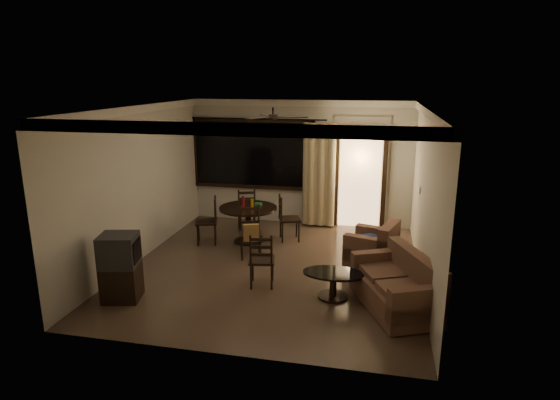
% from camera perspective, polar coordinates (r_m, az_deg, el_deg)
% --- Properties ---
extents(ground, '(5.50, 5.50, 0.00)m').
position_cam_1_polar(ground, '(8.39, -0.80, -8.23)').
color(ground, '#7F6651').
rests_on(ground, ground).
extents(room_shell, '(5.50, 6.70, 5.50)m').
position_cam_1_polar(room_shell, '(9.49, 5.06, 5.92)').
color(room_shell, beige).
rests_on(room_shell, ground).
extents(dining_table, '(1.17, 1.17, 0.95)m').
position_cam_1_polar(dining_table, '(9.52, -3.89, -1.76)').
color(dining_table, black).
rests_on(dining_table, ground).
extents(dining_chair_west, '(0.53, 0.53, 0.95)m').
position_cam_1_polar(dining_chair_west, '(9.60, -8.87, -3.60)').
color(dining_chair_west, black).
rests_on(dining_chair_west, ground).
extents(dining_chair_east, '(0.53, 0.53, 0.95)m').
position_cam_1_polar(dining_chair_east, '(9.67, 1.10, -3.29)').
color(dining_chair_east, black).
rests_on(dining_chair_east, ground).
extents(dining_chair_south, '(0.53, 0.57, 0.95)m').
position_cam_1_polar(dining_chair_south, '(8.78, -3.60, -5.05)').
color(dining_chair_south, black).
rests_on(dining_chair_south, ground).
extents(dining_chair_north, '(0.53, 0.53, 0.95)m').
position_cam_1_polar(dining_chair_north, '(10.35, -4.07, -2.11)').
color(dining_chair_north, black).
rests_on(dining_chair_north, ground).
extents(tv_cabinet, '(0.63, 0.59, 1.03)m').
position_cam_1_polar(tv_cabinet, '(7.47, -18.87, -7.75)').
color(tv_cabinet, black).
rests_on(tv_cabinet, ground).
extents(sofa, '(1.36, 1.72, 0.81)m').
position_cam_1_polar(sofa, '(7.10, 14.23, -10.29)').
color(sofa, '#422A1E').
rests_on(sofa, ground).
extents(armchair, '(0.99, 0.99, 0.80)m').
position_cam_1_polar(armchair, '(8.51, 11.41, -5.80)').
color(armchair, '#422A1E').
rests_on(armchair, ground).
extents(coffee_table, '(0.94, 0.56, 0.41)m').
position_cam_1_polar(coffee_table, '(7.27, 6.50, -9.74)').
color(coffee_table, black).
rests_on(coffee_table, ground).
extents(side_chair, '(0.47, 0.47, 0.92)m').
position_cam_1_polar(side_chair, '(7.61, -2.22, -8.49)').
color(side_chair, black).
rests_on(side_chair, ground).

